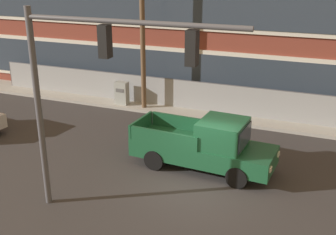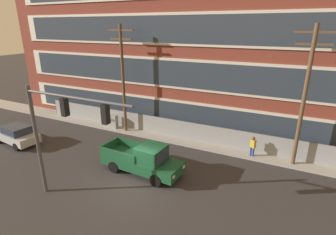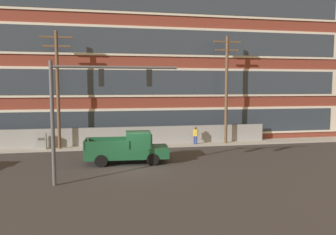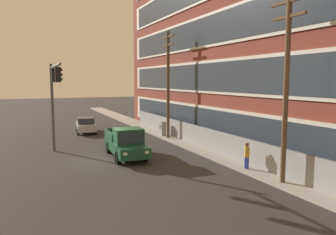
{
  "view_description": "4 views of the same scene",
  "coord_description": "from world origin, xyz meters",
  "px_view_note": "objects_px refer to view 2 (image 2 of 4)",
  "views": [
    {
      "loc": [
        4.04,
        -12.7,
        7.57
      ],
      "look_at": [
        -1.78,
        1.59,
        1.87
      ],
      "focal_mm": 45.0,
      "sensor_mm": 36.0,
      "label": 1
    },
    {
      "loc": [
        8.05,
        -11.5,
        9.3
      ],
      "look_at": [
        0.64,
        3.54,
        3.4
      ],
      "focal_mm": 28.0,
      "sensor_mm": 36.0,
      "label": 2
    },
    {
      "loc": [
        -1.58,
        -20.2,
        5.11
      ],
      "look_at": [
        2.53,
        1.65,
        3.01
      ],
      "focal_mm": 35.0,
      "sensor_mm": 36.0,
      "label": 3
    },
    {
      "loc": [
        20.96,
        -4.71,
        5.24
      ],
      "look_at": [
        2.88,
        3.26,
        2.98
      ],
      "focal_mm": 35.0,
      "sensor_mm": 36.0,
      "label": 4
    }
  ],
  "objects_px": {
    "sedan_silver": "(16,135)",
    "utility_pole_near_corner": "(123,76)",
    "pedestrian_near_cabinet": "(253,146)",
    "traffic_signal_mast": "(59,124)",
    "pickup_truck_dark_green": "(143,160)",
    "utility_pole_midblock": "(305,94)",
    "electrical_cabinet": "(114,122)"
  },
  "relations": [
    {
      "from": "sedan_silver",
      "to": "utility_pole_near_corner",
      "type": "relative_size",
      "value": 0.47
    },
    {
      "from": "sedan_silver",
      "to": "pedestrian_near_cabinet",
      "type": "height_order",
      "value": "pedestrian_near_cabinet"
    },
    {
      "from": "traffic_signal_mast",
      "to": "utility_pole_near_corner",
      "type": "distance_m",
      "value": 10.18
    },
    {
      "from": "pickup_truck_dark_green",
      "to": "sedan_silver",
      "type": "relative_size",
      "value": 1.28
    },
    {
      "from": "pickup_truck_dark_green",
      "to": "utility_pole_midblock",
      "type": "height_order",
      "value": "utility_pole_midblock"
    },
    {
      "from": "traffic_signal_mast",
      "to": "sedan_silver",
      "type": "bearing_deg",
      "value": 159.15
    },
    {
      "from": "sedan_silver",
      "to": "utility_pole_midblock",
      "type": "bearing_deg",
      "value": 16.47
    },
    {
      "from": "sedan_silver",
      "to": "utility_pole_midblock",
      "type": "distance_m",
      "value": 22.06
    },
    {
      "from": "electrical_cabinet",
      "to": "pedestrian_near_cabinet",
      "type": "bearing_deg",
      "value": -0.28
    },
    {
      "from": "electrical_cabinet",
      "to": "pedestrian_near_cabinet",
      "type": "distance_m",
      "value": 12.65
    },
    {
      "from": "pickup_truck_dark_green",
      "to": "utility_pole_near_corner",
      "type": "relative_size",
      "value": 0.59
    },
    {
      "from": "pickup_truck_dark_green",
      "to": "sedan_silver",
      "type": "distance_m",
      "value": 11.88
    },
    {
      "from": "utility_pole_near_corner",
      "to": "utility_pole_midblock",
      "type": "bearing_deg",
      "value": 0.22
    },
    {
      "from": "utility_pole_near_corner",
      "to": "pedestrian_near_cabinet",
      "type": "height_order",
      "value": "utility_pole_near_corner"
    },
    {
      "from": "utility_pole_midblock",
      "to": "pedestrian_near_cabinet",
      "type": "bearing_deg",
      "value": -178.29
    },
    {
      "from": "sedan_silver",
      "to": "utility_pole_midblock",
      "type": "xyz_separation_m",
      "value": [
        20.73,
        6.13,
        4.4
      ]
    },
    {
      "from": "traffic_signal_mast",
      "to": "pedestrian_near_cabinet",
      "type": "height_order",
      "value": "traffic_signal_mast"
    },
    {
      "from": "traffic_signal_mast",
      "to": "pedestrian_near_cabinet",
      "type": "bearing_deg",
      "value": 49.25
    },
    {
      "from": "electrical_cabinet",
      "to": "utility_pole_near_corner",
      "type": "bearing_deg",
      "value": -1.36
    },
    {
      "from": "pickup_truck_dark_green",
      "to": "utility_pole_midblock",
      "type": "xyz_separation_m",
      "value": [
        8.87,
        5.47,
        4.22
      ]
    },
    {
      "from": "utility_pole_midblock",
      "to": "pickup_truck_dark_green",
      "type": "bearing_deg",
      "value": -148.35
    },
    {
      "from": "utility_pole_near_corner",
      "to": "utility_pole_midblock",
      "type": "height_order",
      "value": "utility_pole_near_corner"
    },
    {
      "from": "sedan_silver",
      "to": "utility_pole_near_corner",
      "type": "height_order",
      "value": "utility_pole_near_corner"
    },
    {
      "from": "traffic_signal_mast",
      "to": "electrical_cabinet",
      "type": "bearing_deg",
      "value": 113.72
    },
    {
      "from": "pickup_truck_dark_green",
      "to": "utility_pole_near_corner",
      "type": "xyz_separation_m",
      "value": [
        -5.2,
        5.41,
        4.24
      ]
    },
    {
      "from": "utility_pole_near_corner",
      "to": "pedestrian_near_cabinet",
      "type": "relative_size",
      "value": 5.6
    },
    {
      "from": "pickup_truck_dark_green",
      "to": "electrical_cabinet",
      "type": "xyz_separation_m",
      "value": [
        -6.55,
        5.44,
        -0.26
      ]
    },
    {
      "from": "pickup_truck_dark_green",
      "to": "pedestrian_near_cabinet",
      "type": "distance_m",
      "value": 8.13
    },
    {
      "from": "traffic_signal_mast",
      "to": "electrical_cabinet",
      "type": "relative_size",
      "value": 4.6
    },
    {
      "from": "traffic_signal_mast",
      "to": "pickup_truck_dark_green",
      "type": "distance_m",
      "value": 6.07
    },
    {
      "from": "traffic_signal_mast",
      "to": "utility_pole_near_corner",
      "type": "bearing_deg",
      "value": 106.76
    },
    {
      "from": "pickup_truck_dark_green",
      "to": "utility_pole_midblock",
      "type": "bearing_deg",
      "value": 31.65
    }
  ]
}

